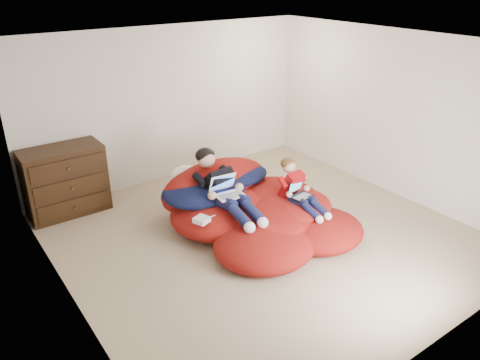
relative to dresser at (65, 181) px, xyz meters
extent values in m
cube|color=tan|center=(1.90, -2.21, -0.62)|extent=(5.10, 5.10, 0.25)
cube|color=silver|center=(1.90, 0.30, 0.75)|extent=(5.10, 0.02, 2.50)
cube|color=silver|center=(1.90, -4.72, 0.75)|extent=(5.10, 0.02, 2.50)
cube|color=silver|center=(-0.61, -2.21, 0.75)|extent=(0.02, 5.10, 2.50)
cube|color=silver|center=(4.41, -2.21, 0.75)|extent=(0.02, 5.10, 2.50)
cube|color=white|center=(1.90, -2.21, 2.01)|extent=(5.10, 5.10, 0.02)
cube|color=black|center=(0.00, 0.01, 0.00)|extent=(1.11, 0.56, 1.00)
cube|color=black|center=(0.00, -0.28, -0.30)|extent=(1.00, 0.02, 0.24)
cylinder|color=#4C3F26|center=(0.00, -0.30, -0.30)|extent=(0.03, 0.06, 0.03)
cube|color=black|center=(0.00, -0.28, 0.00)|extent=(1.00, 0.02, 0.24)
cylinder|color=#4C3F26|center=(0.00, -0.30, 0.00)|extent=(0.03, 0.06, 0.03)
cube|color=black|center=(0.00, -0.28, 0.30)|extent=(1.00, 0.02, 0.24)
cylinder|color=#4C3F26|center=(0.00, -0.30, 0.30)|extent=(0.03, 0.06, 0.03)
ellipsoid|color=maroon|center=(1.60, -1.68, -0.28)|extent=(1.49, 1.34, 0.54)
ellipsoid|color=maroon|center=(2.39, -1.80, -0.30)|extent=(1.41, 1.38, 0.51)
ellipsoid|color=maroon|center=(2.05, -2.22, -0.32)|extent=(1.57, 1.26, 0.50)
ellipsoid|color=maroon|center=(1.64, -2.55, -0.36)|extent=(1.33, 1.22, 0.44)
ellipsoid|color=maroon|center=(2.45, -2.70, -0.37)|extent=(1.20, 1.09, 0.39)
ellipsoid|color=maroon|center=(1.78, -1.24, -0.10)|extent=(1.74, 0.77, 0.77)
ellipsoid|color=#10173C|center=(1.48, -1.39, -0.02)|extent=(1.22, 1.00, 0.31)
ellipsoid|color=#10173C|center=(2.09, -1.33, 0.02)|extent=(0.96, 0.67, 0.23)
ellipsoid|color=maroon|center=(2.39, -2.20, -0.16)|extent=(1.09, 1.09, 0.20)
ellipsoid|color=maroon|center=(1.86, -2.44, -0.20)|extent=(0.88, 0.79, 0.16)
ellipsoid|color=white|center=(1.38, -1.02, 0.12)|extent=(0.39, 0.25, 0.25)
cube|color=black|center=(1.55, -1.55, 0.15)|extent=(0.39, 0.54, 0.47)
sphere|color=tan|center=(1.55, -1.35, 0.42)|extent=(0.25, 0.25, 0.25)
ellipsoid|color=black|center=(1.55, -1.32, 0.46)|extent=(0.27, 0.26, 0.21)
cylinder|color=#13173B|center=(1.45, -1.93, 0.01)|extent=(0.20, 0.41, 0.22)
cylinder|color=#13173B|center=(1.45, -2.28, -0.02)|extent=(0.17, 0.39, 0.26)
sphere|color=white|center=(1.45, -2.48, -0.09)|extent=(0.14, 0.14, 0.14)
cylinder|color=#13173B|center=(1.66, -1.93, 0.01)|extent=(0.20, 0.41, 0.22)
cylinder|color=#13173B|center=(1.66, -2.28, -0.02)|extent=(0.17, 0.39, 0.26)
sphere|color=white|center=(1.66, -2.48, -0.09)|extent=(0.14, 0.14, 0.14)
cube|color=#B81015|center=(2.41, -2.15, 0.10)|extent=(0.29, 0.30, 0.41)
sphere|color=tan|center=(2.41, -2.07, 0.35)|extent=(0.18, 0.18, 0.18)
ellipsoid|color=#503415|center=(2.41, -2.05, 0.38)|extent=(0.20, 0.19, 0.15)
cylinder|color=#13173B|center=(2.34, -2.37, -0.05)|extent=(0.15, 0.31, 0.16)
cylinder|color=#13173B|center=(2.34, -2.63, -0.08)|extent=(0.13, 0.29, 0.19)
sphere|color=white|center=(2.34, -2.78, -0.13)|extent=(0.11, 0.11, 0.11)
cylinder|color=#13173B|center=(2.49, -2.37, -0.05)|extent=(0.15, 0.31, 0.16)
cylinder|color=#13173B|center=(2.49, -2.63, -0.08)|extent=(0.13, 0.29, 0.19)
sphere|color=white|center=(2.49, -2.78, -0.13)|extent=(0.11, 0.11, 0.11)
cube|color=white|center=(1.55, -1.92, 0.09)|extent=(0.39, 0.29, 0.01)
cube|color=gray|center=(1.55, -1.93, 0.10)|extent=(0.32, 0.17, 0.00)
cube|color=white|center=(1.55, -1.74, 0.22)|extent=(0.37, 0.14, 0.24)
cube|color=#4579ED|center=(1.55, -1.75, 0.22)|extent=(0.33, 0.11, 0.19)
cube|color=black|center=(2.41, -2.36, 0.00)|extent=(0.32, 0.25, 0.01)
cube|color=gray|center=(2.41, -2.37, 0.01)|extent=(0.26, 0.15, 0.00)
cube|color=black|center=(2.41, -2.23, 0.11)|extent=(0.30, 0.10, 0.20)
cube|color=teal|center=(2.41, -2.24, 0.11)|extent=(0.26, 0.08, 0.16)
cube|color=white|center=(1.07, -1.99, -0.08)|extent=(0.22, 0.22, 0.06)
camera|label=1|loc=(-1.51, -6.41, 2.79)|focal=35.00mm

